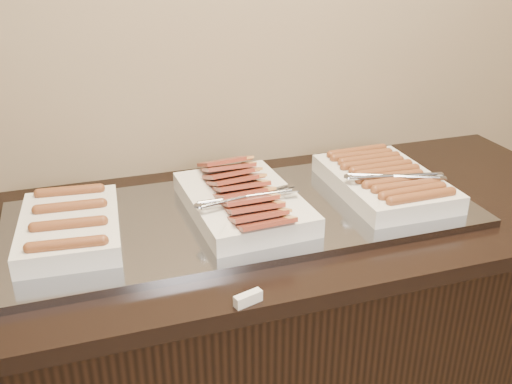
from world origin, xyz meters
TOP-DOWN VIEW (x-y plane):
  - counter at (0.00, 2.13)m, footprint 2.06×0.76m
  - warming_tray at (0.02, 2.13)m, footprint 1.20×0.50m
  - dish_left at (-0.41, 2.13)m, footprint 0.25×0.35m
  - dish_center at (0.02, 2.13)m, footprint 0.29×0.43m
  - dish_right at (0.43, 2.13)m, footprint 0.28×0.40m
  - label_holder at (-0.08, 1.77)m, footprint 0.06×0.03m

SIDE VIEW (x-z plane):
  - counter at x=0.00m, z-range 0.00..0.90m
  - warming_tray at x=0.02m, z-range 0.90..0.92m
  - label_holder at x=-0.08m, z-range 0.90..0.92m
  - dish_left at x=-0.41m, z-range 0.91..0.98m
  - dish_right at x=0.43m, z-range 0.91..0.99m
  - dish_center at x=0.02m, z-range 0.91..1.00m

